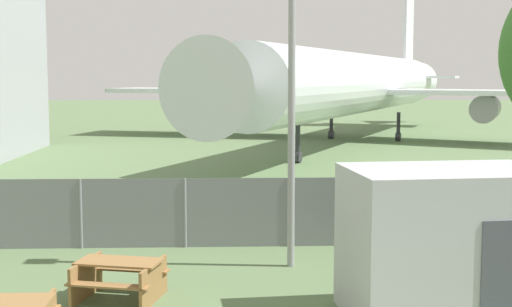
% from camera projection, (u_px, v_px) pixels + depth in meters
% --- Properties ---
extents(perimeter_fence, '(56.07, 0.07, 1.72)m').
position_uv_depth(perimeter_fence, '(288.00, 212.00, 17.61)').
color(perimeter_fence, gray).
rests_on(perimeter_fence, ground).
extents(airplane, '(35.20, 42.35, 11.33)m').
position_uv_depth(airplane, '(360.00, 84.00, 45.70)').
color(airplane, white).
rests_on(airplane, ground).
extents(portable_cabin, '(3.62, 2.63, 2.63)m').
position_uv_depth(portable_cabin, '(447.00, 244.00, 12.33)').
color(portable_cabin, silver).
rests_on(portable_cabin, ground).
extents(picnic_bench_near_cabin, '(1.84, 1.73, 0.76)m').
position_uv_depth(picnic_bench_near_cabin, '(119.00, 276.00, 13.41)').
color(picnic_bench_near_cabin, olive).
rests_on(picnic_bench_near_cabin, ground).
extents(light_mast, '(0.44, 0.44, 7.18)m').
position_uv_depth(light_mast, '(292.00, 66.00, 15.38)').
color(light_mast, '#99999E').
rests_on(light_mast, ground).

